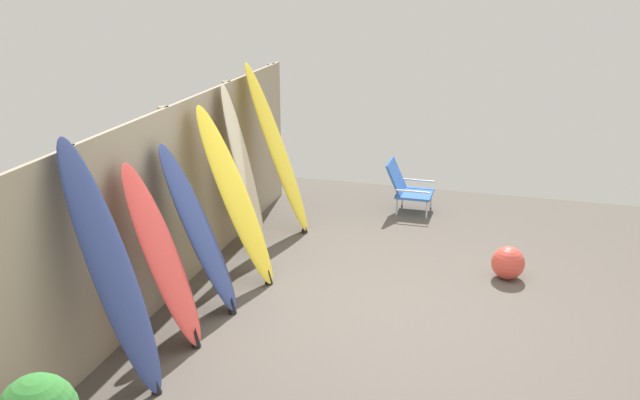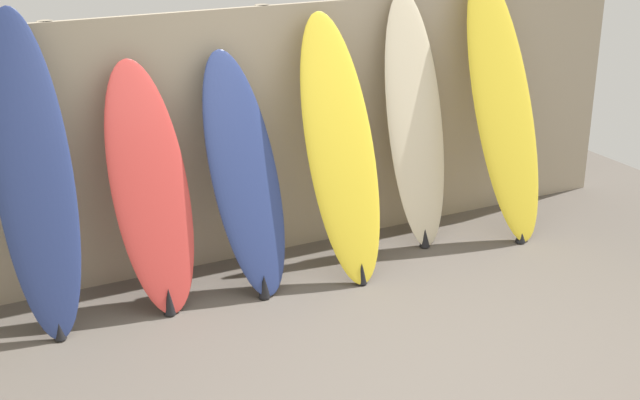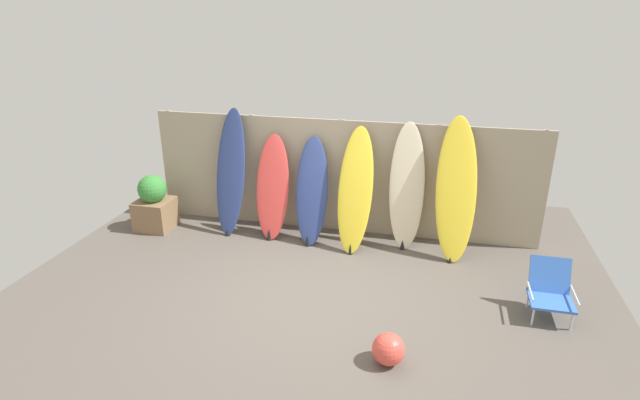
{
  "view_description": "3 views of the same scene",
  "coord_description": "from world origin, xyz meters",
  "px_view_note": "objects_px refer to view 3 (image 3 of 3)",
  "views": [
    {
      "loc": [
        -5.71,
        -1.07,
        3.08
      ],
      "look_at": [
        0.0,
        0.57,
        1.05
      ],
      "focal_mm": 40.0,
      "sensor_mm": 36.0,
      "label": 1
    },
    {
      "loc": [
        -2.41,
        -3.58,
        2.71
      ],
      "look_at": [
        -0.3,
        0.59,
        0.93
      ],
      "focal_mm": 50.0,
      "sensor_mm": 36.0,
      "label": 2
    },
    {
      "loc": [
        1.4,
        -5.26,
        3.41
      ],
      "look_at": [
        0.03,
        0.51,
        1.08
      ],
      "focal_mm": 28.0,
      "sensor_mm": 36.0,
      "label": 3
    }
  ],
  "objects_px": {
    "surfboard_red_1": "(273,188)",
    "surfboard_navy_0": "(231,173)",
    "beach_ball": "(388,349)",
    "surfboard_navy_2": "(312,192)",
    "surfboard_cream_4": "(407,188)",
    "surfboard_yellow_5": "(456,190)",
    "planter_box": "(154,205)",
    "beach_chair": "(550,289)",
    "surfboard_yellow_3": "(355,191)"
  },
  "relations": [
    {
      "from": "beach_ball",
      "to": "surfboard_navy_2",
      "type": "bearing_deg",
      "value": 118.95
    },
    {
      "from": "surfboard_navy_2",
      "to": "planter_box",
      "type": "height_order",
      "value": "surfboard_navy_2"
    },
    {
      "from": "surfboard_yellow_3",
      "to": "surfboard_cream_4",
      "type": "height_order",
      "value": "surfboard_cream_4"
    },
    {
      "from": "beach_ball",
      "to": "surfboard_yellow_5",
      "type": "bearing_deg",
      "value": 76.68
    },
    {
      "from": "planter_box",
      "to": "surfboard_navy_0",
      "type": "bearing_deg",
      "value": 11.98
    },
    {
      "from": "beach_chair",
      "to": "surfboard_cream_4",
      "type": "bearing_deg",
      "value": 122.19
    },
    {
      "from": "surfboard_cream_4",
      "to": "planter_box",
      "type": "relative_size",
      "value": 2.06
    },
    {
      "from": "surfboard_cream_4",
      "to": "beach_chair",
      "type": "xyz_separation_m",
      "value": [
        1.8,
        -1.46,
        -0.59
      ]
    },
    {
      "from": "surfboard_navy_0",
      "to": "surfboard_yellow_3",
      "type": "xyz_separation_m",
      "value": [
        2.0,
        -0.12,
        -0.08
      ]
    },
    {
      "from": "surfboard_navy_0",
      "to": "surfboard_navy_2",
      "type": "height_order",
      "value": "surfboard_navy_0"
    },
    {
      "from": "surfboard_red_1",
      "to": "surfboard_navy_2",
      "type": "distance_m",
      "value": 0.63
    },
    {
      "from": "surfboard_red_1",
      "to": "surfboard_cream_4",
      "type": "height_order",
      "value": "surfboard_cream_4"
    },
    {
      "from": "beach_ball",
      "to": "surfboard_navy_0",
      "type": "bearing_deg",
      "value": 135.91
    },
    {
      "from": "surfboard_cream_4",
      "to": "planter_box",
      "type": "distance_m",
      "value": 4.02
    },
    {
      "from": "beach_chair",
      "to": "surfboard_red_1",
      "type": "bearing_deg",
      "value": 141.84
    },
    {
      "from": "surfboard_red_1",
      "to": "surfboard_navy_2",
      "type": "relative_size",
      "value": 1.0
    },
    {
      "from": "surfboard_yellow_5",
      "to": "planter_box",
      "type": "relative_size",
      "value": 2.2
    },
    {
      "from": "surfboard_navy_0",
      "to": "surfboard_red_1",
      "type": "xyz_separation_m",
      "value": [
        0.69,
        -0.03,
        -0.19
      ]
    },
    {
      "from": "surfboard_red_1",
      "to": "surfboard_yellow_3",
      "type": "relative_size",
      "value": 0.89
    },
    {
      "from": "surfboard_red_1",
      "to": "surfboard_cream_4",
      "type": "relative_size",
      "value": 0.85
    },
    {
      "from": "surfboard_yellow_5",
      "to": "beach_ball",
      "type": "height_order",
      "value": "surfboard_yellow_5"
    },
    {
      "from": "surfboard_navy_2",
      "to": "surfboard_yellow_5",
      "type": "height_order",
      "value": "surfboard_yellow_5"
    },
    {
      "from": "surfboard_navy_0",
      "to": "surfboard_yellow_5",
      "type": "distance_m",
      "value": 3.42
    },
    {
      "from": "surfboard_yellow_5",
      "to": "surfboard_red_1",
      "type": "bearing_deg",
      "value": 179.48
    },
    {
      "from": "surfboard_navy_0",
      "to": "beach_chair",
      "type": "height_order",
      "value": "surfboard_navy_0"
    },
    {
      "from": "surfboard_red_1",
      "to": "surfboard_yellow_5",
      "type": "height_order",
      "value": "surfboard_yellow_5"
    },
    {
      "from": "surfboard_navy_2",
      "to": "surfboard_yellow_3",
      "type": "bearing_deg",
      "value": -6.29
    },
    {
      "from": "surfboard_navy_2",
      "to": "surfboard_yellow_5",
      "type": "distance_m",
      "value": 2.11
    },
    {
      "from": "surfboard_cream_4",
      "to": "planter_box",
      "type": "height_order",
      "value": "surfboard_cream_4"
    },
    {
      "from": "surfboard_cream_4",
      "to": "surfboard_yellow_5",
      "type": "distance_m",
      "value": 0.71
    },
    {
      "from": "surfboard_yellow_3",
      "to": "planter_box",
      "type": "bearing_deg",
      "value": -177.47
    },
    {
      "from": "planter_box",
      "to": "beach_ball",
      "type": "bearing_deg",
      "value": -31.13
    },
    {
      "from": "surfboard_red_1",
      "to": "beach_chair",
      "type": "height_order",
      "value": "surfboard_red_1"
    },
    {
      "from": "surfboard_cream_4",
      "to": "beach_chair",
      "type": "relative_size",
      "value": 2.89
    },
    {
      "from": "surfboard_red_1",
      "to": "surfboard_yellow_5",
      "type": "relative_size",
      "value": 0.79
    },
    {
      "from": "surfboard_cream_4",
      "to": "beach_ball",
      "type": "relative_size",
      "value": 5.55
    },
    {
      "from": "surfboard_yellow_5",
      "to": "beach_ball",
      "type": "relative_size",
      "value": 5.93
    },
    {
      "from": "beach_chair",
      "to": "planter_box",
      "type": "height_order",
      "value": "planter_box"
    },
    {
      "from": "surfboard_red_1",
      "to": "surfboard_navy_0",
      "type": "bearing_deg",
      "value": 177.86
    },
    {
      "from": "surfboard_navy_0",
      "to": "surfboard_cream_4",
      "type": "distance_m",
      "value": 2.73
    },
    {
      "from": "surfboard_cream_4",
      "to": "beach_chair",
      "type": "bearing_deg",
      "value": -39.08
    },
    {
      "from": "surfboard_yellow_3",
      "to": "beach_chair",
      "type": "height_order",
      "value": "surfboard_yellow_3"
    },
    {
      "from": "surfboard_yellow_5",
      "to": "planter_box",
      "type": "height_order",
      "value": "surfboard_yellow_5"
    },
    {
      "from": "beach_chair",
      "to": "planter_box",
      "type": "relative_size",
      "value": 0.71
    },
    {
      "from": "surfboard_navy_0",
      "to": "surfboard_navy_2",
      "type": "distance_m",
      "value": 1.33
    },
    {
      "from": "surfboard_yellow_5",
      "to": "surfboard_cream_4",
      "type": "bearing_deg",
      "value": 169.14
    },
    {
      "from": "surfboard_yellow_5",
      "to": "beach_chair",
      "type": "relative_size",
      "value": 3.09
    },
    {
      "from": "surfboard_yellow_5",
      "to": "surfboard_navy_0",
      "type": "bearing_deg",
      "value": 179.15
    },
    {
      "from": "surfboard_navy_2",
      "to": "surfboard_yellow_3",
      "type": "xyz_separation_m",
      "value": [
        0.68,
        -0.07,
        0.1
      ]
    },
    {
      "from": "beach_chair",
      "to": "beach_ball",
      "type": "xyz_separation_m",
      "value": [
        -1.73,
        -1.32,
        -0.16
      ]
    }
  ]
}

